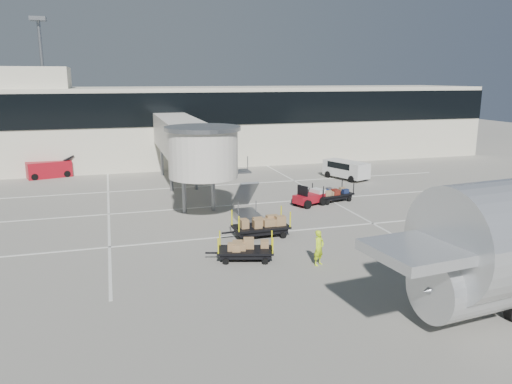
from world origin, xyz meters
TOP-DOWN VIEW (x-y plane):
  - ground at (0.00, 0.00)m, footprint 140.00×140.00m
  - lane_markings at (-0.67, 9.33)m, footprint 40.00×30.00m
  - terminal at (-0.35, 29.94)m, footprint 64.00×12.11m
  - jet_bridge at (-3.97, 12.26)m, footprint 5.70×20.40m
  - baggage_tug at (3.98, 7.46)m, footprint 2.60×2.21m
  - suitcase_cart at (6.08, 8.04)m, footprint 3.71×2.14m
  - box_cart_near at (-1.48, 1.55)m, footprint 3.96×1.70m
  - box_cart_far at (-3.38, -1.91)m, footprint 3.50×2.11m
  - ground_worker at (-0.14, -3.63)m, footprint 0.77×0.69m
  - minivan at (10.77, 15.59)m, footprint 3.18×4.61m
  - belt_loader at (-15.12, 23.90)m, footprint 4.35×2.62m

SIDE VIEW (x-z plane):
  - ground at x=0.00m, z-range 0.00..0.00m
  - lane_markings at x=-0.67m, z-range 0.00..0.02m
  - box_cart_far at x=-3.38m, z-range -0.16..1.18m
  - suitcase_cart at x=6.08m, z-range -0.20..1.22m
  - baggage_tug at x=3.98m, z-range -0.21..1.33m
  - box_cart_near at x=-1.48m, z-range -0.16..1.39m
  - belt_loader at x=-15.12m, z-range -0.23..1.74m
  - ground_worker at x=-0.14m, z-range 0.00..1.77m
  - minivan at x=10.77m, z-range 0.16..1.78m
  - terminal at x=-0.35m, z-range -3.49..11.71m
  - jet_bridge at x=-3.97m, z-range 1.27..7.30m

